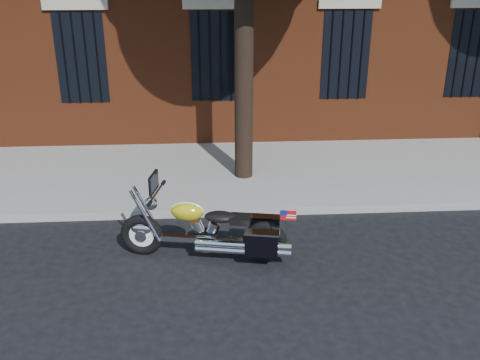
{
  "coord_description": "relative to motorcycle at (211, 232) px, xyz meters",
  "views": [
    {
      "loc": [
        -0.21,
        -7.23,
        4.19
      ],
      "look_at": [
        0.29,
        0.8,
        0.91
      ],
      "focal_mm": 40.0,
      "sensor_mm": 36.0,
      "label": 1
    }
  ],
  "objects": [
    {
      "name": "sidewalk",
      "position": [
        0.2,
        3.38,
        -0.38
      ],
      "size": [
        40.0,
        3.6,
        0.15
      ],
      "primitive_type": "cube",
      "color": "gray",
      "rests_on": "ground"
    },
    {
      "name": "ground",
      "position": [
        0.2,
        0.12,
        -0.45
      ],
      "size": [
        120.0,
        120.0,
        0.0
      ],
      "primitive_type": "plane",
      "color": "black",
      "rests_on": "ground"
    },
    {
      "name": "motorcycle",
      "position": [
        0.0,
        0.0,
        0.0
      ],
      "size": [
        2.58,
        1.06,
        1.34
      ],
      "rotation": [
        0.0,
        0.0,
        -0.19
      ],
      "color": "black",
      "rests_on": "ground"
    },
    {
      "name": "curb",
      "position": [
        0.2,
        1.5,
        -0.38
      ],
      "size": [
        40.0,
        0.16,
        0.15
      ],
      "primitive_type": "cube",
      "color": "gray",
      "rests_on": "ground"
    }
  ]
}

